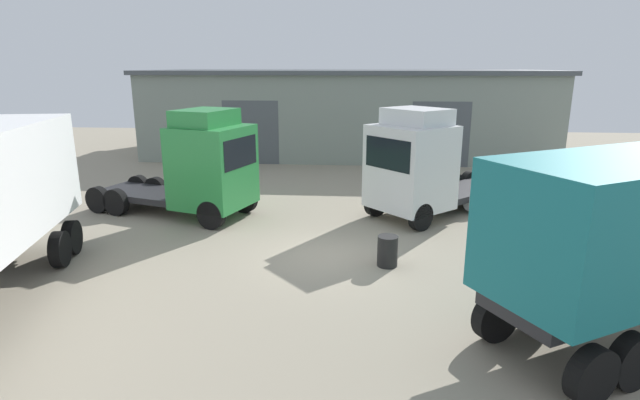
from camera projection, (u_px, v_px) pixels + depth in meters
name	position (u px, v px, depth m)	size (l,w,h in m)	color
ground_plane	(328.00, 255.00, 14.93)	(60.00, 60.00, 0.00)	gray
warehouse_building	(347.00, 111.00, 32.46)	(24.68, 10.37, 5.22)	gray
tractor_unit_white	(421.00, 168.00, 18.20)	(6.67, 6.38, 4.05)	silver
tractor_unit_green	(202.00, 167.00, 18.26)	(6.75, 4.33, 4.00)	#28843D
gravel_pile	(635.00, 183.00, 20.08)	(2.54, 2.54, 1.87)	#423D38
oil_drum	(388.00, 251.00, 14.05)	(0.58, 0.58, 0.88)	black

